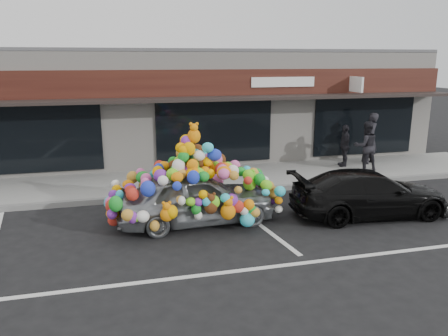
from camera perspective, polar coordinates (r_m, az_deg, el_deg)
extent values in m
plane|color=black|center=(10.42, -10.68, -8.47)|extent=(90.00, 90.00, 0.00)
cube|color=silver|center=(18.23, -12.75, 7.88)|extent=(24.00, 6.00, 4.20)
cube|color=#59595B|center=(18.14, -13.13, 14.64)|extent=(24.00, 6.00, 0.12)
cube|color=black|center=(15.08, -12.61, 10.68)|extent=(24.00, 0.18, 0.90)
cube|color=black|center=(14.60, -12.43, 8.62)|extent=(24.00, 1.20, 0.10)
cube|color=white|center=(16.98, 16.81, 10.43)|extent=(0.08, 0.95, 0.55)
cube|color=white|center=(16.10, 7.74, 11.08)|extent=(2.40, 0.04, 0.35)
cube|color=black|center=(15.52, -23.42, 3.62)|extent=(4.20, 0.12, 2.30)
cube|color=black|center=(15.70, -1.24, 4.88)|extent=(4.20, 0.12, 2.30)
cube|color=black|center=(18.00, 17.81, 5.39)|extent=(4.20, 0.12, 2.30)
cube|color=gray|center=(14.18, -11.76, -2.11)|extent=(26.00, 3.00, 0.15)
cube|color=slate|center=(12.75, -11.44, -3.94)|extent=(26.00, 0.18, 0.16)
cube|color=silver|center=(11.09, 3.94, -6.83)|extent=(0.73, 4.37, 0.01)
cube|color=silver|center=(13.68, 26.04, -4.19)|extent=(0.73, 4.37, 0.01)
cube|color=silver|center=(8.68, 4.00, -13.01)|extent=(14.00, 0.12, 0.01)
imported|color=#B3BBBF|center=(10.74, -3.75, -3.85)|extent=(1.75, 3.93, 1.31)
ellipsoid|color=#D94C0D|center=(10.44, -3.85, 2.16)|extent=(1.25, 1.68, 0.98)
sphere|color=yellow|center=(10.82, 3.41, -2.00)|extent=(0.34, 0.34, 0.34)
sphere|color=#2D30F1|center=(10.10, 0.51, -5.62)|extent=(0.36, 0.36, 0.36)
sphere|color=green|center=(11.45, -8.47, -3.12)|extent=(0.30, 0.30, 0.30)
sphere|color=pink|center=(10.36, -3.89, 4.55)|extent=(0.32, 0.32, 0.32)
sphere|color=#FF9E00|center=(10.60, -10.03, -2.47)|extent=(0.30, 0.30, 0.30)
imported|color=black|center=(11.85, 18.44, -3.17)|extent=(1.94, 4.17, 1.18)
imported|color=black|center=(17.07, 18.58, 3.70)|extent=(0.83, 0.76, 1.90)
imported|color=black|center=(15.94, 18.02, 2.74)|extent=(0.90, 0.73, 1.73)
imported|color=#2B272D|center=(16.42, 15.46, 2.87)|extent=(0.95, 0.57, 1.52)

